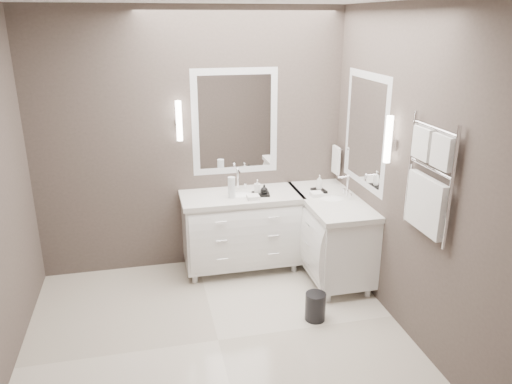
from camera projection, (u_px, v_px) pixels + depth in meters
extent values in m
cube|color=beige|center=(218.00, 341.00, 4.20)|extent=(3.20, 3.00, 0.01)
cube|color=#4B403C|center=(192.00, 143.00, 5.14)|extent=(3.20, 0.01, 2.70)
cube|color=#4B403C|center=(260.00, 288.00, 2.37)|extent=(3.20, 0.01, 2.70)
cube|color=#4B403C|center=(407.00, 175.00, 4.10)|extent=(0.01, 3.00, 2.70)
cube|color=white|center=(241.00, 230.00, 5.28)|extent=(1.20, 0.55, 0.70)
cube|color=silver|center=(241.00, 196.00, 5.15)|extent=(1.24, 0.59, 0.05)
ellipsoid|color=white|center=(241.00, 198.00, 5.16)|extent=(0.36, 0.28, 0.12)
cylinder|color=white|center=(238.00, 179.00, 5.26)|extent=(0.02, 0.02, 0.22)
cube|color=white|center=(330.00, 234.00, 5.16)|extent=(0.55, 1.20, 0.70)
cube|color=silver|center=(332.00, 200.00, 5.04)|extent=(0.59, 1.24, 0.05)
ellipsoid|color=white|center=(332.00, 202.00, 5.05)|extent=(0.36, 0.28, 0.12)
cylinder|color=white|center=(348.00, 187.00, 5.03)|extent=(0.02, 0.02, 0.22)
cube|color=white|center=(235.00, 122.00, 5.16)|extent=(0.90, 0.02, 1.10)
cube|color=white|center=(235.00, 122.00, 5.16)|extent=(0.77, 0.02, 0.96)
cube|color=white|center=(365.00, 131.00, 4.77)|extent=(0.02, 0.90, 1.10)
cube|color=white|center=(365.00, 131.00, 4.77)|extent=(0.02, 0.90, 0.96)
cube|color=white|center=(179.00, 126.00, 4.97)|extent=(0.05, 0.05, 0.10)
cylinder|color=white|center=(179.00, 121.00, 4.96)|extent=(0.06, 0.06, 0.40)
cube|color=white|center=(388.00, 145.00, 4.22)|extent=(0.05, 0.05, 0.10)
cylinder|color=white|center=(388.00, 139.00, 4.20)|extent=(0.06, 0.06, 0.40)
cylinder|color=white|center=(338.00, 147.00, 5.37)|extent=(0.02, 0.22, 0.02)
cube|color=white|center=(336.00, 160.00, 5.41)|extent=(0.03, 0.17, 0.30)
cylinder|color=white|center=(451.00, 190.00, 3.43)|extent=(0.03, 0.03, 0.90)
cylinder|color=white|center=(411.00, 168.00, 3.94)|extent=(0.03, 0.03, 0.90)
cube|color=white|center=(443.00, 152.00, 3.49)|extent=(0.06, 0.22, 0.24)
cube|color=white|center=(423.00, 143.00, 3.73)|extent=(0.06, 0.22, 0.24)
cube|color=white|center=(426.00, 204.00, 3.76)|extent=(0.06, 0.46, 0.42)
cylinder|color=black|center=(315.00, 306.00, 4.46)|extent=(0.22, 0.22, 0.26)
cube|color=black|center=(261.00, 194.00, 5.11)|extent=(0.19, 0.15, 0.03)
cube|color=black|center=(319.00, 191.00, 5.21)|extent=(0.14, 0.18, 0.02)
cylinder|color=silver|center=(232.00, 187.00, 5.01)|extent=(0.08, 0.08, 0.22)
imported|color=white|center=(257.00, 186.00, 5.09)|extent=(0.07, 0.07, 0.14)
imported|color=black|center=(264.00, 189.00, 5.06)|extent=(0.08, 0.08, 0.10)
imported|color=white|center=(319.00, 182.00, 5.18)|extent=(0.07, 0.07, 0.16)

